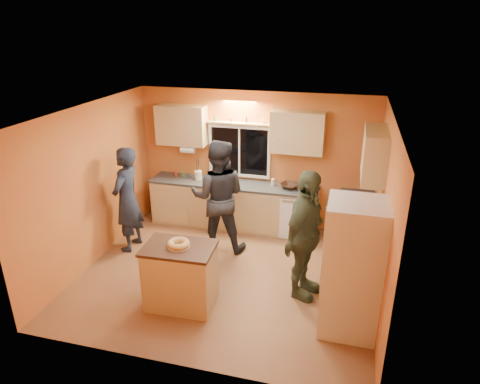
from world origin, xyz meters
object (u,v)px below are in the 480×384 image
(person_center, at_px, (218,197))
(refrigerator, at_px, (352,268))
(person_right, at_px, (305,236))
(person_left, at_px, (127,200))
(island, at_px, (181,276))

(person_center, bearing_deg, refrigerator, 135.72)
(person_right, bearing_deg, refrigerator, -115.16)
(refrigerator, distance_m, person_right, 0.89)
(person_left, height_order, person_center, person_center)
(person_left, relative_size, person_center, 0.93)
(island, xyz_separation_m, person_center, (0.04, 1.68, 0.52))
(refrigerator, distance_m, person_center, 2.76)
(refrigerator, distance_m, island, 2.33)
(person_left, bearing_deg, person_right, 79.89)
(person_right, bearing_deg, island, 129.52)
(island, height_order, person_left, person_left)
(island, xyz_separation_m, person_right, (1.62, 0.68, 0.49))
(person_center, bearing_deg, person_left, 4.80)
(person_left, height_order, person_right, person_right)
(person_center, xyz_separation_m, person_right, (1.59, -1.00, -0.02))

